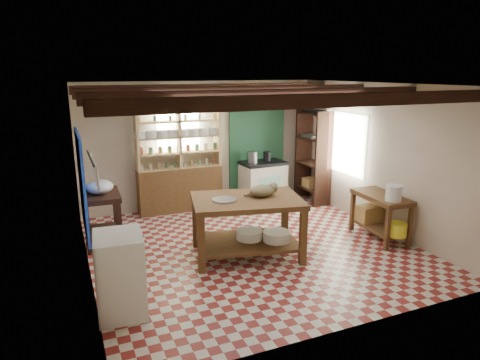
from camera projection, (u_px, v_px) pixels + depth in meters
name	position (u px, v px, depth m)	size (l,w,h in m)	color
floor	(251.00, 247.00, 7.00)	(5.00, 5.00, 0.02)	maroon
ceiling	(252.00, 84.00, 6.35)	(5.00, 5.00, 0.02)	#444348
wall_back	(202.00, 145.00, 8.90)	(5.00, 0.04, 2.60)	beige
wall_front	(352.00, 219.00, 4.45)	(5.00, 0.04, 2.60)	beige
wall_left	(82.00, 186.00, 5.73)	(0.04, 5.00, 2.60)	beige
wall_right	(379.00, 157.00, 7.62)	(0.04, 5.00, 2.60)	beige
ceiling_beams	(252.00, 93.00, 6.38)	(5.00, 3.80, 0.15)	#341B12
blue_wall_patch	(82.00, 184.00, 6.59)	(0.04, 1.40, 1.60)	blue
green_wall_patch	(257.00, 143.00, 9.36)	(1.30, 0.04, 2.30)	#1C482E
window_back	(178.00, 127.00, 8.60)	(0.90, 0.02, 0.80)	silver
window_right	(344.00, 143.00, 8.48)	(0.02, 1.30, 1.20)	silver
utensil_rail	(91.00, 169.00, 4.56)	(0.06, 0.90, 0.28)	black
pot_rack	(266.00, 102.00, 8.76)	(0.86, 0.12, 0.36)	black
shelving_unit	(179.00, 158.00, 8.58)	(1.70, 0.34, 2.20)	tan
tall_rack	(313.00, 157.00, 9.22)	(0.40, 0.86, 2.00)	#341B12
work_table	(247.00, 227.00, 6.58)	(1.64, 1.09, 0.93)	brown
stove	(263.00, 182.00, 9.28)	(0.92, 0.62, 0.90)	beige
prep_table	(102.00, 219.00, 7.03)	(0.59, 0.86, 0.87)	#341B12
white_cabinet	(120.00, 274.00, 5.00)	(0.54, 0.65, 0.98)	white
right_counter	(380.00, 217.00, 7.28)	(0.54, 1.08, 0.77)	brown
cat	(262.00, 191.00, 6.53)	(0.40, 0.31, 0.18)	olive
steel_tray	(225.00, 200.00, 6.35)	(0.36, 0.36, 0.02)	#9E9DA5
basin_large	(249.00, 235.00, 6.67)	(0.40, 0.40, 0.14)	white
basin_small	(277.00, 236.00, 6.60)	(0.42, 0.42, 0.15)	white
kettle_left	(253.00, 157.00, 9.03)	(0.20, 0.20, 0.24)	#9E9DA5
kettle_right	(267.00, 156.00, 9.18)	(0.17, 0.17, 0.21)	black
enamel_bowl	(100.00, 187.00, 6.90)	(0.43, 0.43, 0.22)	white
white_bucket	(394.00, 193.00, 6.82)	(0.26, 0.26, 0.26)	white
wicker_basket	(369.00, 213.00, 7.57)	(0.40, 0.32, 0.28)	#AC8145
yellow_tub	(397.00, 229.00, 6.89)	(0.30, 0.30, 0.22)	yellow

